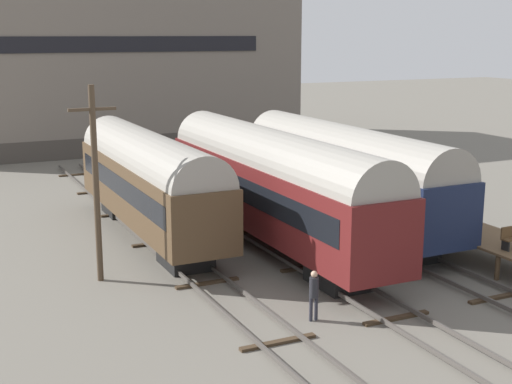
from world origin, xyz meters
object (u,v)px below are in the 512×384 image
train_car_brown (149,178)px  train_car_navy (345,171)px  utility_pole (96,181)px  train_car_maroon (272,181)px  person_worker (314,291)px

train_car_brown → train_car_navy: size_ratio=0.95×
train_car_navy → utility_pole: (-12.68, -2.30, 1.07)m
train_car_navy → utility_pole: utility_pole is taller
train_car_maroon → train_car_navy: size_ratio=1.11×
train_car_brown → utility_pole: bearing=-125.2°
train_car_navy → person_worker: train_car_navy is taller
train_car_navy → utility_pole: size_ratio=2.07×
train_car_brown → train_car_navy: train_car_navy is taller
train_car_maroon → train_car_navy: 4.66m
train_car_maroon → person_worker: size_ratio=9.97×
person_worker → utility_pole: (-5.56, 7.10, 2.92)m
train_car_brown → person_worker: 12.53m
train_car_navy → person_worker: (-7.12, -9.41, -1.85)m
train_car_maroon → utility_pole: (-8.15, -1.18, 0.94)m
train_car_maroon → utility_pole: utility_pole is taller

